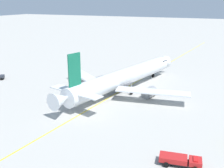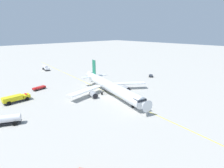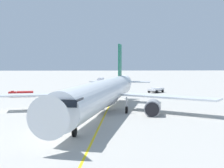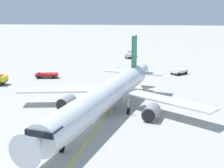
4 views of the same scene
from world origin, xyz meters
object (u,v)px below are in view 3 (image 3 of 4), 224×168
object	(u,v)px
fuel_tanker_truck	(100,81)
ops_pickup_truck	(21,93)
pushback_tug_truck	(156,90)
airliner_main	(104,94)

from	to	relation	value
fuel_tanker_truck	ops_pickup_truck	distance (m)	42.48
pushback_tug_truck	ops_pickup_truck	bearing A→B (deg)	-30.60
airliner_main	ops_pickup_truck	distance (m)	32.33
airliner_main	pushback_tug_truck	size ratio (longest dim) A/B	9.03
pushback_tug_truck	ops_pickup_truck	size ratio (longest dim) A/B	0.84
fuel_tanker_truck	pushback_tug_truck	bearing A→B (deg)	34.95
airliner_main	fuel_tanker_truck	bearing A→B (deg)	-166.95
airliner_main	ops_pickup_truck	xyz separation A→B (m)	(26.11, 18.93, -2.29)
airliner_main	pushback_tug_truck	distance (m)	38.07
pushback_tug_truck	ops_pickup_truck	xyz separation A→B (m)	(-8.73, 34.11, 0.00)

